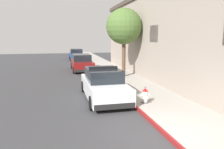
{
  "coord_description": "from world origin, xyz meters",
  "views": [
    {
      "loc": [
        -3.24,
        -5.81,
        3.15
      ],
      "look_at": [
        -0.3,
        6.56,
        1.0
      ],
      "focal_mm": 35.11,
      "sensor_mm": 36.0,
      "label": 1
    }
  ],
  "objects_px": {
    "street_tree": "(124,27)",
    "fire_hydrant": "(145,96)",
    "parked_car_silver_ahead": "(82,63)",
    "police_cruiser": "(104,84)",
    "parked_car_dark_far": "(76,55)"
  },
  "relations": [
    {
      "from": "parked_car_silver_ahead",
      "to": "fire_hydrant",
      "type": "bearing_deg",
      "value": -81.84
    },
    {
      "from": "police_cruiser",
      "to": "street_tree",
      "type": "distance_m",
      "value": 6.73
    },
    {
      "from": "police_cruiser",
      "to": "parked_car_dark_far",
      "type": "height_order",
      "value": "police_cruiser"
    },
    {
      "from": "police_cruiser",
      "to": "fire_hydrant",
      "type": "bearing_deg",
      "value": -47.83
    },
    {
      "from": "parked_car_silver_ahead",
      "to": "parked_car_dark_far",
      "type": "distance_m",
      "value": 10.72
    },
    {
      "from": "parked_car_silver_ahead",
      "to": "street_tree",
      "type": "distance_m",
      "value": 6.53
    },
    {
      "from": "parked_car_silver_ahead",
      "to": "parked_car_dark_far",
      "type": "xyz_separation_m",
      "value": [
        0.25,
        10.72,
        0.0
      ]
    },
    {
      "from": "parked_car_dark_far",
      "to": "fire_hydrant",
      "type": "relative_size",
      "value": 6.37
    },
    {
      "from": "parked_car_silver_ahead",
      "to": "fire_hydrant",
      "type": "xyz_separation_m",
      "value": [
        1.72,
        -12.01,
        -0.23
      ]
    },
    {
      "from": "police_cruiser",
      "to": "parked_car_dark_far",
      "type": "relative_size",
      "value": 1.0
    },
    {
      "from": "police_cruiser",
      "to": "parked_car_silver_ahead",
      "type": "bearing_deg",
      "value": 90.69
    },
    {
      "from": "parked_car_silver_ahead",
      "to": "fire_hydrant",
      "type": "distance_m",
      "value": 12.14
    },
    {
      "from": "fire_hydrant",
      "to": "street_tree",
      "type": "distance_m",
      "value": 7.92
    },
    {
      "from": "police_cruiser",
      "to": "parked_car_silver_ahead",
      "type": "height_order",
      "value": "police_cruiser"
    },
    {
      "from": "street_tree",
      "to": "fire_hydrant",
      "type": "bearing_deg",
      "value": -98.38
    }
  ]
}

